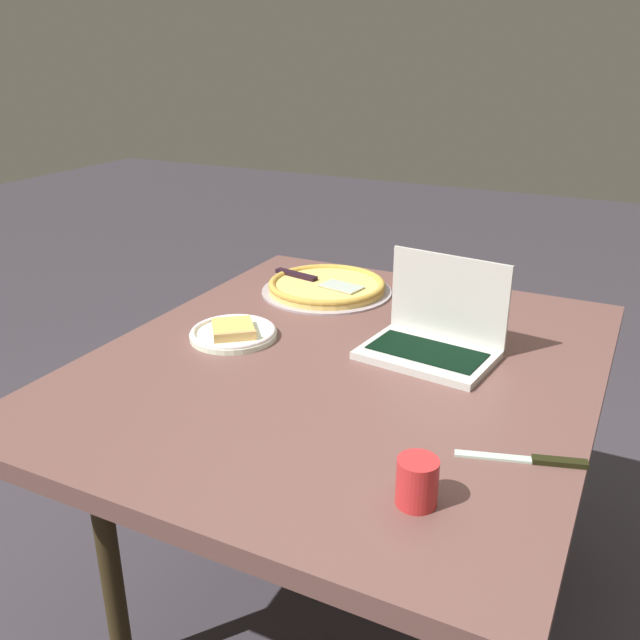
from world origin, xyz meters
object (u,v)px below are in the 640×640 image
Objects in this scene: pizza_tray at (327,286)px; pizza_plate at (233,333)px; laptop at (434,334)px; table_knife at (534,460)px; dining_table at (345,383)px; drink_cup at (417,481)px.

pizza_plate is at bearing 171.65° from pizza_tray.
pizza_plate is at bearing 105.86° from laptop.
laptop is at bearing 39.98° from table_knife.
laptop is (0.12, -0.17, 0.11)m from dining_table.
laptop is 3.98× the size of drink_cup.
table_knife is 2.78× the size of drink_cup.
pizza_tray is 1.72× the size of table_knife.
table_knife is at bearing -131.40° from pizza_tray.
drink_cup reaches higher than table_knife.
laptop reaches higher than pizza_plate.
dining_table is at bearing 124.43° from laptop.
table_knife is (-0.36, -0.30, -0.04)m from laptop.
dining_table is 6.02× the size of pizza_plate.
drink_cup is at bearing -145.80° from pizza_tray.
dining_table is 3.41× the size of pizza_tray.
drink_cup is at bearing -164.94° from laptop.
laptop reaches higher than pizza_tray.
table_knife is (-0.63, -0.71, -0.01)m from pizza_tray.
dining_table is 0.24m from laptop.
laptop is 1.43× the size of table_knife.
pizza_plate is at bearing 74.01° from table_knife.
dining_table is at bearing 36.43° from drink_cup.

